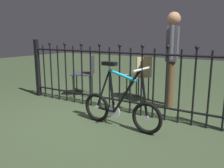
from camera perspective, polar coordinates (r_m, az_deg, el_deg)
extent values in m
plane|color=#313F28|center=(3.32, -4.76, -9.55)|extent=(20.00, 20.00, 0.00)
cylinder|color=black|center=(4.92, -17.76, 3.14)|extent=(0.03, 0.03, 1.03)
sphere|color=black|center=(4.87, -18.17, 9.48)|extent=(0.06, 0.06, 0.06)
cylinder|color=black|center=(4.77, -16.28, 2.99)|extent=(0.03, 0.03, 1.03)
cylinder|color=black|center=(4.63, -14.70, 2.82)|extent=(0.03, 0.03, 1.03)
sphere|color=black|center=(4.58, -15.06, 9.55)|extent=(0.06, 0.06, 0.06)
cylinder|color=black|center=(4.50, -13.03, 2.64)|extent=(0.03, 0.03, 1.03)
cylinder|color=black|center=(4.36, -11.25, 2.45)|extent=(0.03, 0.03, 1.03)
sphere|color=black|center=(4.31, -11.54, 9.60)|extent=(0.06, 0.06, 0.06)
cylinder|color=black|center=(4.24, -9.37, 2.24)|extent=(0.03, 0.03, 1.03)
cylinder|color=black|center=(4.11, -7.37, 2.02)|extent=(0.03, 0.03, 1.03)
sphere|color=black|center=(4.06, -7.57, 9.61)|extent=(0.06, 0.06, 0.06)
cylinder|color=black|center=(4.00, -5.25, 1.78)|extent=(0.03, 0.03, 1.03)
cylinder|color=black|center=(3.88, -3.01, 1.52)|extent=(0.03, 0.03, 1.03)
sphere|color=black|center=(3.83, -3.10, 9.56)|extent=(0.06, 0.06, 0.06)
cylinder|color=black|center=(3.78, -0.64, 1.25)|extent=(0.03, 0.03, 1.03)
cylinder|color=black|center=(3.68, 1.86, 0.96)|extent=(0.03, 0.03, 1.03)
sphere|color=black|center=(3.62, 1.92, 9.45)|extent=(0.06, 0.06, 0.06)
cylinder|color=black|center=(3.59, 4.49, 0.65)|extent=(0.03, 0.03, 1.03)
cylinder|color=black|center=(3.51, 7.26, 0.33)|extent=(0.03, 0.03, 1.03)
sphere|color=black|center=(3.44, 7.49, 9.23)|extent=(0.06, 0.06, 0.06)
cylinder|color=black|center=(3.43, 10.14, -0.01)|extent=(0.03, 0.03, 1.03)
cylinder|color=black|center=(3.37, 13.15, -0.36)|extent=(0.03, 0.03, 1.03)
sphere|color=black|center=(3.30, 13.59, 8.90)|extent=(0.06, 0.06, 0.06)
cylinder|color=black|center=(3.31, 16.27, -0.73)|extent=(0.03, 0.03, 1.03)
cylinder|color=black|center=(3.27, 19.48, -1.10)|extent=(0.03, 0.03, 1.03)
sphere|color=black|center=(3.20, 20.15, 8.44)|extent=(0.06, 0.06, 0.06)
cylinder|color=black|center=(3.23, 22.77, -1.48)|extent=(0.03, 0.03, 1.03)
cylinder|color=black|center=(3.78, 1.20, -3.88)|extent=(3.72, 0.03, 0.03)
cylinder|color=black|center=(3.65, 1.25, 7.72)|extent=(3.72, 0.03, 0.03)
cube|color=black|center=(4.91, -17.80, 3.74)|extent=(0.07, 0.07, 1.13)
torus|color=black|center=(3.33, -3.72, -5.71)|extent=(0.41, 0.06, 0.41)
cylinder|color=silver|center=(3.33, -3.72, -5.71)|extent=(0.07, 0.03, 0.07)
torus|color=black|center=(2.94, 8.55, -8.27)|extent=(0.41, 0.06, 0.41)
cylinder|color=silver|center=(2.94, 8.55, -8.27)|extent=(0.07, 0.03, 0.07)
cylinder|color=black|center=(2.98, 3.71, -1.74)|extent=(0.42, 0.05, 0.65)
cylinder|color=#19A5D8|center=(2.98, 2.59, 2.10)|extent=(0.42, 0.05, 0.13)
cylinder|color=black|center=(3.11, -0.03, -1.79)|extent=(0.12, 0.04, 0.57)
cylinder|color=black|center=(3.25, -1.64, -6.26)|extent=(0.30, 0.04, 0.04)
cylinder|color=black|center=(3.19, -2.23, -1.35)|extent=(0.24, 0.03, 0.56)
cylinder|color=black|center=(2.86, 7.90, -2.27)|extent=(0.13, 0.04, 0.62)
cylinder|color=silver|center=(2.83, 7.21, 3.77)|extent=(0.03, 0.03, 0.02)
cylinder|color=silver|center=(2.83, 7.21, 3.57)|extent=(0.04, 0.40, 0.03)
cylinder|color=silver|center=(3.07, -0.63, 4.03)|extent=(0.03, 0.03, 0.07)
cube|color=black|center=(3.07, -0.63, 5.04)|extent=(0.20, 0.10, 0.05)
cylinder|color=silver|center=(3.17, 0.56, -6.82)|extent=(0.18, 0.02, 0.18)
cylinder|color=black|center=(4.51, 3.63, -0.84)|extent=(0.02, 0.02, 0.44)
cylinder|color=black|center=(4.69, 6.51, -0.40)|extent=(0.02, 0.02, 0.44)
cylinder|color=black|center=(4.28, 6.00, -1.56)|extent=(0.02, 0.02, 0.44)
cylinder|color=black|center=(4.47, 8.93, -1.07)|extent=(0.02, 0.02, 0.44)
cube|color=tan|center=(4.44, 6.33, 2.03)|extent=(0.49, 0.49, 0.03)
cube|color=tan|center=(4.28, 7.89, 4.32)|extent=(0.17, 0.33, 0.35)
cylinder|color=black|center=(4.64, -9.51, -0.66)|extent=(0.02, 0.02, 0.44)
cylinder|color=black|center=(4.96, -8.65, 0.16)|extent=(0.02, 0.02, 0.44)
cylinder|color=black|center=(4.58, -5.46, -0.72)|extent=(0.02, 0.02, 0.44)
cylinder|color=black|center=(4.90, -4.85, 0.12)|extent=(0.02, 0.02, 0.44)
cube|color=#2D2D33|center=(4.73, -7.19, 2.50)|extent=(0.56, 0.56, 0.03)
cube|color=#2D2D33|center=(4.67, -4.86, 4.84)|extent=(0.21, 0.36, 0.34)
cylinder|color=#4C3823|center=(4.01, 14.03, -0.22)|extent=(0.11, 0.11, 0.79)
cylinder|color=#4C3823|center=(4.16, 14.30, 0.21)|extent=(0.11, 0.11, 0.79)
cube|color=#3F3F47|center=(4.01, 14.66, 9.53)|extent=(0.24, 0.33, 0.56)
cylinder|color=#3F3F47|center=(3.81, 14.34, 9.88)|extent=(0.08, 0.08, 0.53)
cylinder|color=#3F3F47|center=(4.20, 14.98, 9.99)|extent=(0.08, 0.08, 0.53)
sphere|color=#8C6647|center=(4.01, 14.96, 15.24)|extent=(0.21, 0.21, 0.21)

